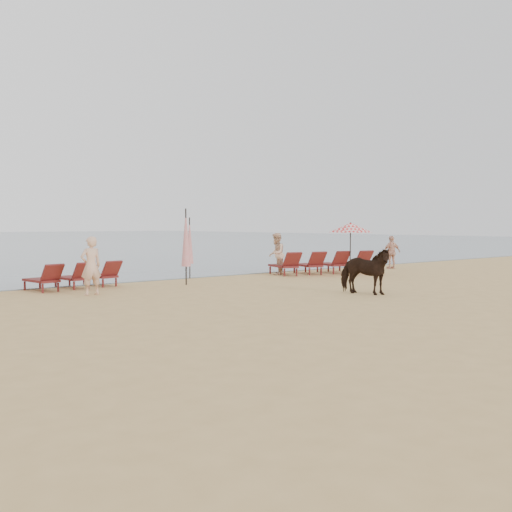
# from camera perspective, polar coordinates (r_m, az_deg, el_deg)

# --- Properties ---
(ground) EXTENTS (120.00, 120.00, 0.00)m
(ground) POSITION_cam_1_polar(r_m,az_deg,el_deg) (13.76, 13.14, -5.49)
(ground) COLOR tan
(ground) RESTS_ON ground
(lounger_cluster_left) EXTENTS (2.88, 1.97, 0.59)m
(lounger_cluster_left) POSITION_cam_1_polar(r_m,az_deg,el_deg) (19.08, -17.64, -1.92)
(lounger_cluster_left) COLOR maroon
(lounger_cluster_left) RESTS_ON ground
(lounger_cluster_right) EXTENTS (4.38, 2.66, 0.65)m
(lounger_cluster_right) POSITION_cam_1_polar(r_m,az_deg,el_deg) (23.82, 6.64, -0.70)
(lounger_cluster_right) COLOR maroon
(lounger_cluster_right) RESTS_ON ground
(umbrella_open_right) EXTENTS (1.75, 1.75, 2.13)m
(umbrella_open_right) POSITION_cam_1_polar(r_m,az_deg,el_deg) (23.58, 9.43, 2.82)
(umbrella_open_right) COLOR black
(umbrella_open_right) RESTS_ON ground
(umbrella_closed_left) EXTENTS (0.28, 0.28, 2.31)m
(umbrella_closed_left) POSITION_cam_1_polar(r_m,az_deg,el_deg) (21.71, -6.65, 1.50)
(umbrella_closed_left) COLOR black
(umbrella_closed_left) RESTS_ON ground
(umbrella_closed_right) EXTENTS (0.32, 0.32, 2.59)m
(umbrella_closed_right) POSITION_cam_1_polar(r_m,az_deg,el_deg) (19.41, -7.02, 1.80)
(umbrella_closed_right) COLOR black
(umbrella_closed_right) RESTS_ON ground
(cow) EXTENTS (1.23, 1.78, 1.37)m
(cow) POSITION_cam_1_polar(r_m,az_deg,el_deg) (17.00, 10.79, -1.49)
(cow) COLOR black
(cow) RESTS_ON ground
(beachgoer_left) EXTENTS (0.64, 0.43, 1.71)m
(beachgoer_left) POSITION_cam_1_polar(r_m,az_deg,el_deg) (17.20, -16.19, -0.95)
(beachgoer_left) COLOR #E0AC8C
(beachgoer_left) RESTS_ON ground
(beachgoer_right_a) EXTENTS (1.05, 1.03, 1.70)m
(beachgoer_right_a) POSITION_cam_1_polar(r_m,az_deg,el_deg) (23.21, 2.05, 0.22)
(beachgoer_right_a) COLOR #E1B08C
(beachgoer_right_a) RESTS_ON ground
(beachgoer_right_b) EXTENTS (0.97, 0.63, 1.53)m
(beachgoer_right_b) POSITION_cam_1_polar(r_m,az_deg,el_deg) (27.05, 13.42, 0.37)
(beachgoer_right_b) COLOR #DCA289
(beachgoer_right_b) RESTS_ON ground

